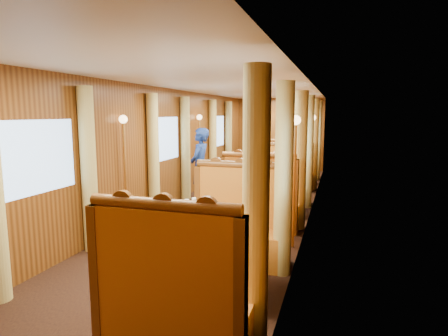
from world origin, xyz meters
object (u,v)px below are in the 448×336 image
at_px(banquette_far_fwd, 287,174).
at_px(teapot_right, 210,226).
at_px(table_far, 292,170).
at_px(teapot_left, 193,223).
at_px(rose_vase_far, 292,151).
at_px(table_near, 213,262).
at_px(table_mid, 270,195).
at_px(banquette_far_aft, 296,164).
at_px(fruit_plate, 233,234).
at_px(teapot_back, 211,220).
at_px(passenger, 277,172).
at_px(banquette_near_aft, 238,230).
at_px(banquette_mid_fwd, 260,205).
at_px(tea_tray, 200,228).
at_px(banquette_near_fwd, 174,303).
at_px(banquette_mid_aft, 279,184).
at_px(rose_vase_mid, 273,168).
at_px(steward, 200,167).

xyz_separation_m(banquette_far_fwd, teapot_right, (0.00, -6.09, 0.39)).
xyz_separation_m(table_far, teapot_left, (-0.21, -7.07, 0.44)).
distance_m(teapot_left, rose_vase_far, 7.10).
bearing_deg(table_near, teapot_right, -89.59).
bearing_deg(teapot_right, table_mid, 71.44).
height_order(teapot_right, rose_vase_far, rose_vase_far).
distance_m(table_near, rose_vase_far, 7.04).
relative_size(banquette_far_aft, teapot_right, 8.42).
bearing_deg(fruit_plate, teapot_left, 170.46).
height_order(teapot_right, teapot_back, teapot_back).
bearing_deg(table_near, table_far, 90.00).
height_order(banquette_far_aft, fruit_plate, banquette_far_aft).
bearing_deg(passenger, banquette_near_aft, -90.00).
distance_m(banquette_mid_fwd, teapot_back, 2.42).
distance_m(tea_tray, teapot_back, 0.17).
distance_m(table_near, table_mid, 3.50).
height_order(banquette_near_fwd, teapot_left, banquette_near_fwd).
relative_size(banquette_near_aft, banquette_mid_aft, 1.00).
xyz_separation_m(banquette_mid_aft, table_far, (0.00, 2.49, -0.05)).
height_order(banquette_far_aft, rose_vase_mid, banquette_far_aft).
height_order(steward, passenger, steward).
bearing_deg(teapot_back, banquette_near_aft, 65.17).
height_order(banquette_near_fwd, fruit_plate, banquette_near_fwd).
bearing_deg(rose_vase_mid, teapot_back, -91.54).
relative_size(banquette_far_aft, rose_vase_far, 3.72).
height_order(banquette_mid_fwd, banquette_mid_aft, same).
distance_m(banquette_mid_fwd, passenger, 1.76).
xyz_separation_m(banquette_mid_fwd, teapot_back, (-0.06, -2.39, 0.39)).
bearing_deg(banquette_near_fwd, banquette_mid_aft, 90.00).
height_order(table_near, passenger, passenger).
xyz_separation_m(teapot_left, rose_vase_far, (0.19, 7.09, 0.11)).
bearing_deg(fruit_plate, teapot_back, 142.56).
bearing_deg(passenger, teapot_left, -92.78).
relative_size(banquette_near_fwd, table_mid, 1.28).
distance_m(banquette_far_aft, teapot_left, 8.10).
bearing_deg(banquette_mid_fwd, banquette_far_fwd, 90.00).
bearing_deg(banquette_far_aft, teapot_right, -89.99).
height_order(banquette_near_fwd, table_mid, banquette_near_fwd).
relative_size(banquette_far_fwd, tea_tray, 3.94).
xyz_separation_m(banquette_near_fwd, fruit_plate, (0.26, 0.86, 0.35)).
bearing_deg(banquette_far_aft, banquette_near_aft, -90.00).
height_order(banquette_mid_fwd, teapot_right, banquette_mid_fwd).
relative_size(banquette_near_fwd, passenger, 1.76).
xyz_separation_m(tea_tray, rose_vase_far, (0.12, 7.06, 0.17)).
bearing_deg(rose_vase_far, teapot_back, -90.33).
bearing_deg(teapot_right, banquette_far_fwd, 71.43).
relative_size(table_far, teapot_left, 6.35).
bearing_deg(teapot_right, banquette_mid_aft, 71.43).
relative_size(table_near, steward, 0.63).
height_order(tea_tray, teapot_left, teapot_left).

